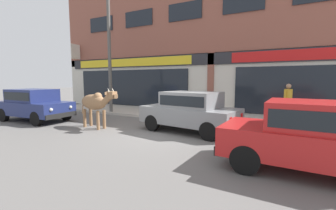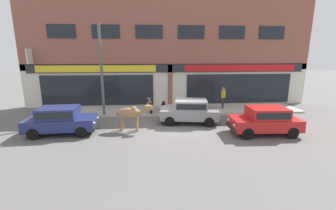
{
  "view_description": "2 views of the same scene",
  "coord_description": "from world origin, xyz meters",
  "views": [
    {
      "loc": [
        3.9,
        -6.94,
        1.88
      ],
      "look_at": [
        -0.37,
        1.0,
        0.87
      ],
      "focal_mm": 24.0,
      "sensor_mm": 36.0,
      "label": 1
    },
    {
      "loc": [
        -1.59,
        -12.65,
        4.2
      ],
      "look_at": [
        -0.52,
        1.0,
        1.06
      ],
      "focal_mm": 24.0,
      "sensor_mm": 36.0,
      "label": 2
    }
  ],
  "objects": [
    {
      "name": "utility_pole",
      "position": [
        -4.79,
        2.5,
        3.11
      ],
      "size": [
        0.18,
        0.18,
        5.98
      ],
      "primitive_type": "cylinder",
      "color": "#595651",
      "rests_on": "sidewalk"
    },
    {
      "name": "ground_plane",
      "position": [
        0.0,
        0.0,
        0.0
      ],
      "size": [
        90.0,
        90.0,
        0.0
      ],
      "primitive_type": "plane",
      "color": "#605E5B"
    },
    {
      "name": "pedestrian",
      "position": [
        3.89,
        3.68,
        1.11
      ],
      "size": [
        0.32,
        0.43,
        1.6
      ],
      "color": "#2D2D33",
      "rests_on": "sidewalk"
    },
    {
      "name": "shop_building",
      "position": [
        -0.01,
        5.68,
        4.65
      ],
      "size": [
        23.0,
        1.4,
        9.71
      ],
      "color": "#8E5142",
      "rests_on": "ground"
    },
    {
      "name": "car_2",
      "position": [
        0.79,
        0.54,
        0.81
      ],
      "size": [
        3.76,
        2.09,
        1.46
      ],
      "color": "black",
      "rests_on": "ground"
    },
    {
      "name": "motorcycle_0",
      "position": [
        -1.64,
        3.11,
        0.51
      ],
      "size": [
        0.52,
        1.81,
        0.88
      ],
      "color": "black",
      "rests_on": "sidewalk"
    },
    {
      "name": "motorcycle_1",
      "position": [
        -0.68,
        3.11,
        0.51
      ],
      "size": [
        0.57,
        1.81,
        0.88
      ],
      "color": "black",
      "rests_on": "sidewalk"
    },
    {
      "name": "car_1",
      "position": [
        -6.37,
        -0.84,
        0.81
      ],
      "size": [
        3.67,
        1.76,
        1.46
      ],
      "color": "black",
      "rests_on": "ground"
    },
    {
      "name": "sidewalk",
      "position": [
        0.0,
        3.81,
        0.06
      ],
      "size": [
        19.0,
        3.22,
        0.12
      ],
      "primitive_type": "cube",
      "color": "#B7AFA3",
      "rests_on": "ground"
    },
    {
      "name": "motorcycle_2",
      "position": [
        0.36,
        3.11,
        0.51
      ],
      "size": [
        0.53,
        1.81,
        0.88
      ],
      "color": "black",
      "rests_on": "sidewalk"
    },
    {
      "name": "cow",
      "position": [
        -2.7,
        -0.64,
        1.01
      ],
      "size": [
        2.14,
        0.73,
        1.61
      ],
      "color": "#936B47",
      "rests_on": "ground"
    },
    {
      "name": "car_0",
      "position": [
        4.42,
        -1.72,
        0.81
      ],
      "size": [
        3.66,
        1.72,
        1.46
      ],
      "color": "black",
      "rests_on": "ground"
    }
  ]
}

